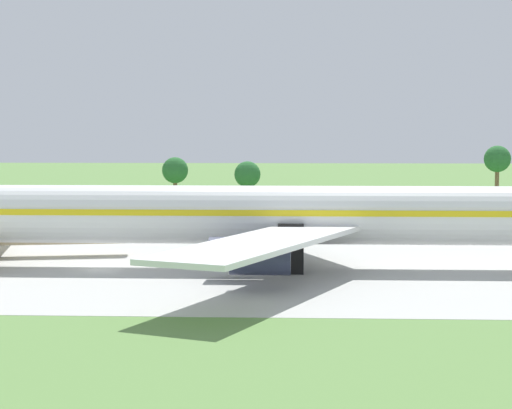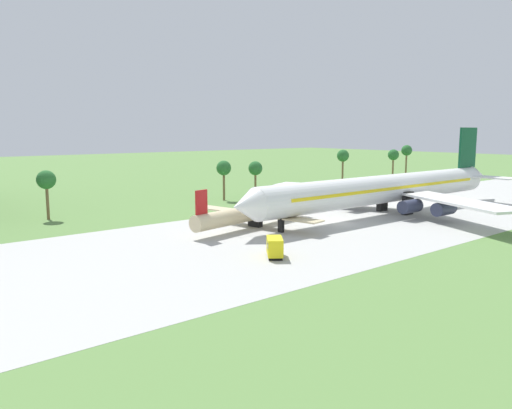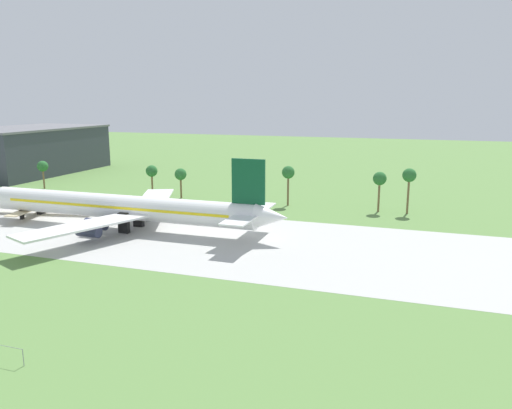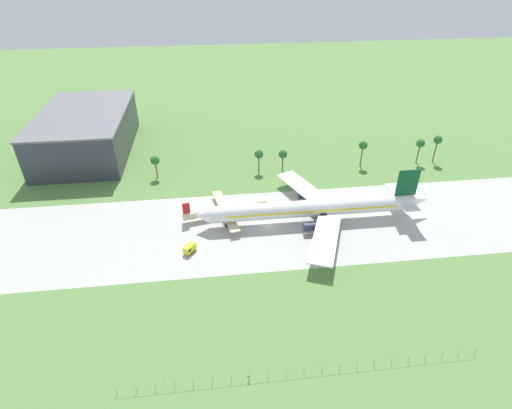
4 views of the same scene
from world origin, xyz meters
The scene contains 9 objects.
ground_plane centered at (0.00, 0.00, 0.00)m, with size 600.00×600.00×0.00m, color #5B8442.
taxiway_strip centered at (0.00, 0.00, 0.01)m, with size 320.00×44.00×0.02m.
jet_airliner centered at (16.50, 1.67, 5.19)m, with size 79.52×57.36×17.65m.
regional_aircraft centered at (-13.83, 8.37, 2.56)m, with size 29.52×26.73×7.78m.
baggage_tug centered at (-25.74, -10.30, 1.46)m, with size 4.08×4.46×2.72m.
perimeter_fence centered at (0.00, -55.00, 1.45)m, with size 80.10×0.10×2.10m.
no_stopping_sign centered at (-12.28, -55.31, 1.05)m, with size 0.44×0.08×1.68m.
terminal_building centered at (-72.16, 68.37, 9.28)m, with size 36.72×61.20×18.53m.
palm_tree_row centered at (28.46, 39.36, 8.43)m, with size 121.78×3.60×12.13m.
Camera 4 is at (-16.87, -106.93, 78.93)m, focal length 28.00 mm.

